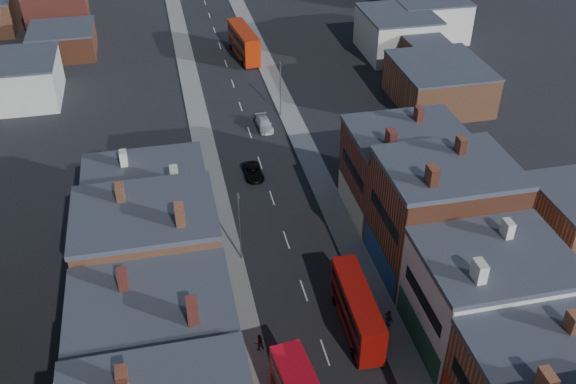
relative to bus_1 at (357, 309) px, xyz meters
name	(u,v)px	position (x,y,z in m)	size (l,w,h in m)	color
pavement_west	(207,160)	(-9.98, 31.72, -2.30)	(3.00, 200.00, 0.12)	gray
pavement_east	(306,149)	(3.02, 31.72, -2.30)	(3.00, 200.00, 0.12)	gray
lamp_post_2	(240,223)	(-8.68, 11.72, 2.35)	(0.25, 0.70, 8.12)	slate
lamp_post_3	(280,86)	(1.72, 41.72, 2.35)	(0.25, 0.70, 8.12)	slate
bus_1	(357,309)	(0.00, 0.00, 0.00)	(2.75, 10.16, 4.37)	#A20F09
bus_2	(244,42)	(-0.03, 63.86, 0.34)	(3.90, 11.78, 4.99)	#A82207
car_2	(253,172)	(-4.80, 26.86, -1.72)	(2.10, 4.55, 1.27)	black
car_3	(264,124)	(-1.27, 38.52, -1.68)	(1.88, 4.63, 1.34)	silver
ped_1	(259,342)	(-9.05, -0.73, -1.38)	(0.83, 0.46, 1.71)	#451D1B
ped_3	(389,318)	(2.93, -0.53, -1.30)	(1.10, 0.50, 1.87)	#4F4C44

